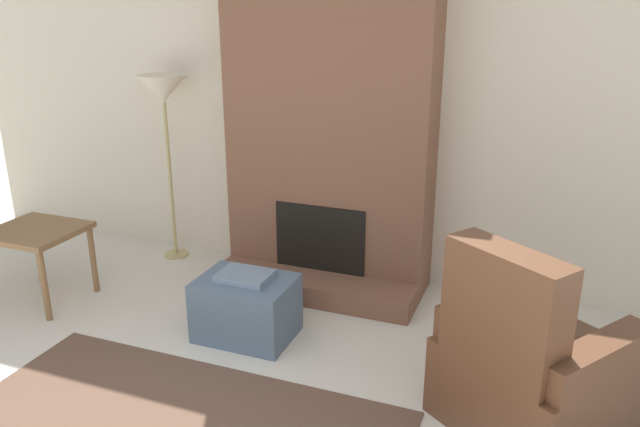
% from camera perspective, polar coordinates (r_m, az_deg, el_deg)
% --- Properties ---
extents(wall_back, '(7.08, 0.06, 2.60)m').
position_cam_1_polar(wall_back, '(4.90, 1.87, 9.14)').
color(wall_back, beige).
rests_on(wall_back, ground_plane).
extents(fireplace, '(1.56, 0.75, 2.60)m').
position_cam_1_polar(fireplace, '(4.68, 0.82, 7.88)').
color(fireplace, brown).
rests_on(fireplace, ground_plane).
extents(ottoman, '(0.62, 0.46, 0.46)m').
position_cam_1_polar(ottoman, '(4.19, -6.76, -8.47)').
color(ottoman, slate).
rests_on(ottoman, ground_plane).
extents(armchair, '(1.12, 1.14, 1.05)m').
position_cam_1_polar(armchair, '(3.48, 18.48, -13.69)').
color(armchair, brown).
rests_on(armchair, ground_plane).
extents(side_table, '(0.62, 0.57, 0.56)m').
position_cam_1_polar(side_table, '(5.00, -24.49, -2.15)').
color(side_table, brown).
rests_on(side_table, ground_plane).
extents(floor_lamp_left, '(0.41, 0.41, 1.57)m').
position_cam_1_polar(floor_lamp_left, '(5.29, -14.12, 10.45)').
color(floor_lamp_left, tan).
rests_on(floor_lamp_left, ground_plane).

